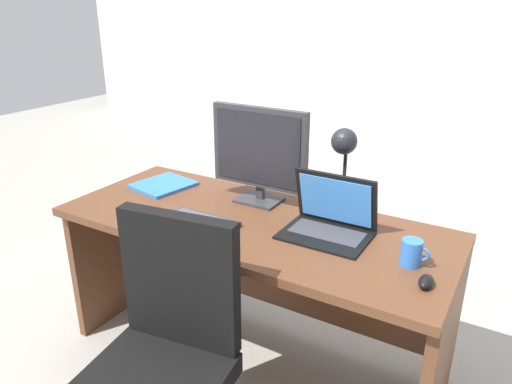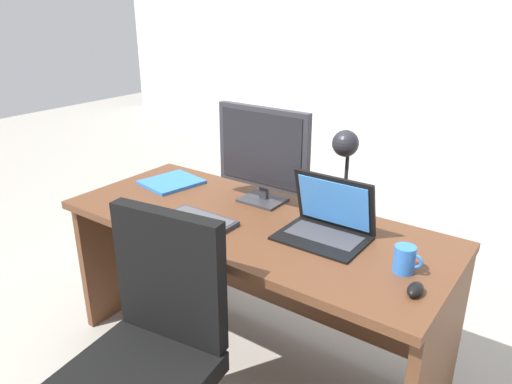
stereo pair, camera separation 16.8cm
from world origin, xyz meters
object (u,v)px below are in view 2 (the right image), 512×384
object	(u,v)px
coffee_mug	(405,259)
book	(172,182)
desk	(258,258)
monitor	(263,151)
mouse	(415,289)
laptop	(329,218)
desk_lamp	(345,155)
keyboard	(200,220)
office_chair	(149,376)

from	to	relation	value
coffee_mug	book	bearing A→B (deg)	173.10
desk	monitor	distance (m)	0.49
desk	coffee_mug	distance (m)	0.74
monitor	mouse	world-z (taller)	monitor
monitor	laptop	bearing A→B (deg)	-17.20
laptop	desk_lamp	xyz separation A→B (m)	(-0.03, 0.17, 0.21)
keyboard	book	bearing A→B (deg)	148.63
desk	coffee_mug	size ratio (longest dim) A/B	16.72
monitor	coffee_mug	distance (m)	0.83
desk	office_chair	bearing A→B (deg)	-87.12
mouse	book	size ratio (longest dim) A/B	0.27
desk_lamp	desk	bearing A→B (deg)	-148.02
desk	laptop	xyz separation A→B (m)	(0.33, 0.03, 0.28)
desk	office_chair	size ratio (longest dim) A/B	1.79
desk_lamp	coffee_mug	xyz separation A→B (m)	(0.38, -0.27, -0.24)
monitor	office_chair	bearing A→B (deg)	-82.18
laptop	keyboard	size ratio (longest dim) A/B	1.08
desk	book	world-z (taller)	book
mouse	coffee_mug	bearing A→B (deg)	124.33
monitor	desk_lamp	distance (m)	0.39
laptop	desk_lamp	size ratio (longest dim) A/B	0.87
office_chair	keyboard	bearing A→B (deg)	111.37
monitor	book	xyz separation A→B (m)	(-0.52, -0.08, -0.24)
mouse	coffee_mug	distance (m)	0.14
laptop	keyboard	bearing A→B (deg)	-156.32
desk_lamp	book	world-z (taller)	desk_lamp
keyboard	desk_lamp	world-z (taller)	desk_lamp
monitor	keyboard	size ratio (longest dim) A/B	1.49
monitor	laptop	world-z (taller)	monitor
mouse	laptop	bearing A→B (deg)	152.66
keyboard	monitor	bearing A→B (deg)	76.53
desk_lamp	office_chair	xyz separation A→B (m)	(-0.27, -0.90, -0.63)
desk_lamp	monitor	bearing A→B (deg)	-174.57
keyboard	office_chair	size ratio (longest dim) A/B	0.33
desk	office_chair	xyz separation A→B (m)	(0.04, -0.71, -0.13)
keyboard	coffee_mug	xyz separation A→B (m)	(0.85, 0.11, 0.04)
monitor	desk_lamp	xyz separation A→B (m)	(0.39, 0.04, 0.04)
keyboard	coffee_mug	distance (m)	0.86
book	coffee_mug	xyz separation A→B (m)	(1.28, -0.16, 0.04)
desk	keyboard	distance (m)	0.34
monitor	desk	bearing A→B (deg)	-61.82
mouse	book	distance (m)	1.39
desk	desk_lamp	xyz separation A→B (m)	(0.31, 0.19, 0.50)
laptop	office_chair	distance (m)	0.89
desk	laptop	world-z (taller)	laptop
keyboard	book	distance (m)	0.51
monitor	office_chair	distance (m)	1.05
laptop	book	size ratio (longest dim) A/B	1.10
office_chair	monitor	bearing A→B (deg)	97.82
monitor	mouse	bearing A→B (deg)	-22.56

